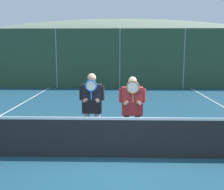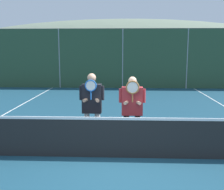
{
  "view_description": "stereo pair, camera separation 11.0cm",
  "coord_description": "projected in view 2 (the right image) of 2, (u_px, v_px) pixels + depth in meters",
  "views": [
    {
      "loc": [
        -0.02,
        -5.8,
        2.36
      ],
      "look_at": [
        -0.19,
        0.78,
        1.25
      ],
      "focal_mm": 45.0,
      "sensor_mm": 36.0,
      "label": 1
    },
    {
      "loc": [
        0.09,
        -5.8,
        2.36
      ],
      "look_at": [
        -0.19,
        0.78,
        1.25
      ],
      "focal_mm": 45.0,
      "sensor_mm": 36.0,
      "label": 2
    }
  ],
  "objects": [
    {
      "name": "tennis_net",
      "position": [
        119.0,
        137.0,
        6.03
      ],
      "size": [
        11.29,
        0.09,
        1.0
      ],
      "color": "gray",
      "rests_on": "ground_plane"
    },
    {
      "name": "player_leftmost",
      "position": [
        92.0,
        105.0,
        6.56
      ],
      "size": [
        0.58,
        0.34,
        1.78
      ],
      "color": "white",
      "rests_on": "ground_plane"
    },
    {
      "name": "player_center_left",
      "position": [
        132.0,
        107.0,
        6.49
      ],
      "size": [
        0.62,
        0.34,
        1.71
      ],
      "color": "black",
      "rests_on": "ground_plane"
    },
    {
      "name": "hill_distant",
      "position": [
        124.0,
        58.0,
        67.45
      ],
      "size": [
        90.47,
        50.26,
        17.59
      ],
      "color": "slate",
      "rests_on": "ground_plane"
    },
    {
      "name": "clubhouse_building",
      "position": [
        126.0,
        54.0,
        23.17
      ],
      "size": [
        23.79,
        5.5,
        3.74
      ],
      "color": "tan",
      "rests_on": "ground_plane"
    },
    {
      "name": "car_center",
      "position": [
        166.0,
        70.0,
        18.58
      ],
      "size": [
        4.24,
        2.06,
        1.83
      ],
      "color": "#285638",
      "rests_on": "ground_plane"
    },
    {
      "name": "ground_plane",
      "position": [
        119.0,
        158.0,
        6.11
      ],
      "size": [
        120.0,
        120.0,
        0.0
      ],
      "primitive_type": "plane",
      "color": "navy"
    },
    {
      "name": "fence_back",
      "position": [
        123.0,
        59.0,
        16.37
      ],
      "size": [
        22.48,
        0.06,
        3.44
      ],
      "color": "gray",
      "rests_on": "ground_plane"
    },
    {
      "name": "car_left_of_center",
      "position": [
        95.0,
        70.0,
        18.49
      ],
      "size": [
        4.12,
        1.94,
        1.83
      ],
      "color": "silver",
      "rests_on": "ground_plane"
    },
    {
      "name": "car_far_left",
      "position": [
        24.0,
        70.0,
        18.82
      ],
      "size": [
        4.51,
        1.96,
        1.72
      ],
      "color": "black",
      "rests_on": "ground_plane"
    }
  ]
}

